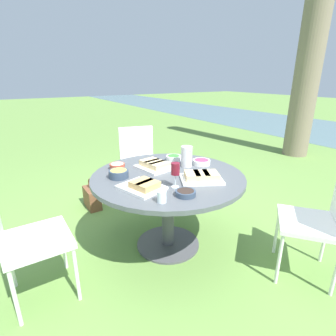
{
  "coord_description": "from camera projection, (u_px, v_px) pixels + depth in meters",
  "views": [
    {
      "loc": [
        1.78,
        -1.11,
        1.49
      ],
      "look_at": [
        0.0,
        0.0,
        0.76
      ],
      "focal_mm": 28.0,
      "sensor_mm": 36.0,
      "label": 1
    }
  ],
  "objects": [
    {
      "name": "bowl_fries",
      "position": [
        119.0,
        173.0,
        2.16
      ],
      "size": [
        0.16,
        0.16,
        0.07
      ],
      "color": "#334256",
      "rests_on": "dining_table"
    },
    {
      "name": "tree_trunk_main",
      "position": [
        318.0,
        12.0,
        4.5
      ],
      "size": [
        0.46,
        0.46,
        5.09
      ],
      "color": "#7F705B",
      "rests_on": "ground_plane"
    },
    {
      "name": "dining_table",
      "position": [
        168.0,
        186.0,
        2.27
      ],
      "size": [
        1.3,
        1.3,
        0.7
      ],
      "color": "#4C4C51",
      "rests_on": "ground_plane"
    },
    {
      "name": "handbag",
      "position": [
        92.0,
        197.0,
        3.13
      ],
      "size": [
        0.3,
        0.14,
        0.37
      ],
      "color": "brown",
      "rests_on": "ground_plane"
    },
    {
      "name": "bowl_salad",
      "position": [
        174.0,
        158.0,
        2.6
      ],
      "size": [
        0.15,
        0.15,
        0.05
      ],
      "color": "white",
      "rests_on": "dining_table"
    },
    {
      "name": "bowl_dip_cream",
      "position": [
        117.0,
        166.0,
        2.36
      ],
      "size": [
        0.14,
        0.14,
        0.05
      ],
      "color": "#B74733",
      "rests_on": "dining_table"
    },
    {
      "name": "cup_water_near",
      "position": [
        162.0,
        197.0,
        1.73
      ],
      "size": [
        0.06,
        0.06,
        0.08
      ],
      "color": "silver",
      "rests_on": "dining_table"
    },
    {
      "name": "platter_bread_main",
      "position": [
        143.0,
        186.0,
        1.94
      ],
      "size": [
        0.38,
        0.33,
        0.07
      ],
      "color": "white",
      "rests_on": "dining_table"
    },
    {
      "name": "ground_plane",
      "position": [
        168.0,
        244.0,
        2.47
      ],
      "size": [
        40.0,
        40.0,
        0.0
      ],
      "primitive_type": "plane",
      "color": "#668E42"
    },
    {
      "name": "chair_near_left",
      "position": [
        139.0,
        156.0,
        3.37
      ],
      "size": [
        0.51,
        0.53,
        0.89
      ],
      "color": "white",
      "rests_on": "ground_plane"
    },
    {
      "name": "bowl_olives",
      "position": [
        186.0,
        193.0,
        1.84
      ],
      "size": [
        0.15,
        0.15,
        0.04
      ],
      "color": "#334256",
      "rests_on": "dining_table"
    },
    {
      "name": "water_pitcher",
      "position": [
        187.0,
        156.0,
        2.41
      ],
      "size": [
        0.11,
        0.1,
        0.19
      ],
      "color": "silver",
      "rests_on": "dining_table"
    },
    {
      "name": "bowl_dip_red",
      "position": [
        201.0,
        162.0,
        2.49
      ],
      "size": [
        0.17,
        0.17,
        0.04
      ],
      "color": "white",
      "rests_on": "dining_table"
    },
    {
      "name": "chair_far_back",
      "position": [
        322.0,
        216.0,
        1.93
      ],
      "size": [
        0.6,
        0.61,
        0.89
      ],
      "color": "white",
      "rests_on": "ground_plane"
    },
    {
      "name": "platter_charcuterie",
      "position": [
        154.0,
        165.0,
        2.38
      ],
      "size": [
        0.35,
        0.31,
        0.07
      ],
      "color": "white",
      "rests_on": "dining_table"
    },
    {
      "name": "platter_sandwich_side",
      "position": [
        201.0,
        177.0,
        2.1
      ],
      "size": [
        0.37,
        0.41,
        0.07
      ],
      "color": "white",
      "rests_on": "dining_table"
    },
    {
      "name": "chair_near_right",
      "position": [
        22.0,
        234.0,
        1.7
      ],
      "size": [
        0.45,
        0.43,
        0.89
      ],
      "color": "white",
      "rests_on": "ground_plane"
    },
    {
      "name": "wine_glass",
      "position": [
        175.0,
        170.0,
        1.93
      ],
      "size": [
        0.07,
        0.07,
        0.19
      ],
      "color": "silver",
      "rests_on": "dining_table"
    }
  ]
}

